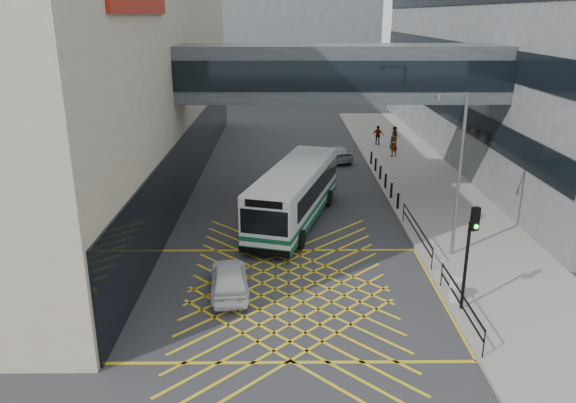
{
  "coord_description": "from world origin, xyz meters",
  "views": [
    {
      "loc": [
        -0.21,
        -19.89,
        10.59
      ],
      "look_at": [
        0.0,
        4.0,
        2.6
      ],
      "focal_mm": 35.0,
      "sensor_mm": 36.0,
      "label": 1
    }
  ],
  "objects_px": {
    "litter_bin": "(456,289)",
    "car_white": "(229,278)",
    "pedestrian_c": "(378,135)",
    "car_dark": "(280,207)",
    "pedestrian_a": "(394,144)",
    "traffic_light": "(470,244)",
    "car_silver": "(336,152)",
    "pedestrian_b": "(395,137)",
    "bus": "(295,193)",
    "street_lamp": "(457,166)"
  },
  "relations": [
    {
      "from": "pedestrian_a",
      "to": "pedestrian_c",
      "type": "xyz_separation_m",
      "value": [
        -0.55,
        4.12,
        -0.15
      ]
    },
    {
      "from": "litter_bin",
      "to": "traffic_light",
      "type": "bearing_deg",
      "value": -83.25
    },
    {
      "from": "traffic_light",
      "to": "pedestrian_b",
      "type": "xyz_separation_m",
      "value": [
        2.47,
        26.59,
        -1.76
      ]
    },
    {
      "from": "bus",
      "to": "pedestrian_a",
      "type": "bearing_deg",
      "value": 76.48
    },
    {
      "from": "bus",
      "to": "pedestrian_b",
      "type": "relative_size",
      "value": 6.15
    },
    {
      "from": "traffic_light",
      "to": "street_lamp",
      "type": "height_order",
      "value": "street_lamp"
    },
    {
      "from": "litter_bin",
      "to": "pedestrian_c",
      "type": "relative_size",
      "value": 0.55
    },
    {
      "from": "pedestrian_c",
      "to": "car_white",
      "type": "bearing_deg",
      "value": 87.97
    },
    {
      "from": "car_white",
      "to": "car_dark",
      "type": "xyz_separation_m",
      "value": [
        1.98,
        8.22,
        0.13
      ]
    },
    {
      "from": "car_dark",
      "to": "pedestrian_a",
      "type": "distance_m",
      "value": 16.25
    },
    {
      "from": "street_lamp",
      "to": "pedestrian_a",
      "type": "bearing_deg",
      "value": 64.39
    },
    {
      "from": "car_white",
      "to": "litter_bin",
      "type": "bearing_deg",
      "value": 166.88
    },
    {
      "from": "car_white",
      "to": "pedestrian_a",
      "type": "height_order",
      "value": "pedestrian_a"
    },
    {
      "from": "car_dark",
      "to": "traffic_light",
      "type": "distance_m",
      "value": 12.24
    },
    {
      "from": "traffic_light",
      "to": "street_lamp",
      "type": "relative_size",
      "value": 0.56
    },
    {
      "from": "traffic_light",
      "to": "litter_bin",
      "type": "distance_m",
      "value": 2.33
    },
    {
      "from": "car_white",
      "to": "bus",
      "type": "bearing_deg",
      "value": -115.83
    },
    {
      "from": "pedestrian_a",
      "to": "pedestrian_c",
      "type": "relative_size",
      "value": 1.19
    },
    {
      "from": "street_lamp",
      "to": "litter_bin",
      "type": "relative_size",
      "value": 8.32
    },
    {
      "from": "street_lamp",
      "to": "pedestrian_b",
      "type": "distance_m",
      "value": 21.82
    },
    {
      "from": "pedestrian_a",
      "to": "pedestrian_b",
      "type": "distance_m",
      "value": 3.0
    },
    {
      "from": "traffic_light",
      "to": "street_lamp",
      "type": "distance_m",
      "value": 5.38
    },
    {
      "from": "street_lamp",
      "to": "pedestrian_b",
      "type": "xyz_separation_m",
      "value": [
        1.58,
        21.51,
        -3.28
      ]
    },
    {
      "from": "car_silver",
      "to": "pedestrian_b",
      "type": "relative_size",
      "value": 2.32
    },
    {
      "from": "pedestrian_b",
      "to": "car_silver",
      "type": "bearing_deg",
      "value": -173.5
    },
    {
      "from": "litter_bin",
      "to": "pedestrian_a",
      "type": "distance_m",
      "value": 22.99
    },
    {
      "from": "car_silver",
      "to": "traffic_light",
      "type": "relative_size",
      "value": 1.01
    },
    {
      "from": "car_silver",
      "to": "traffic_light",
      "type": "xyz_separation_m",
      "value": [
        2.66,
        -23.17,
        2.17
      ]
    },
    {
      "from": "car_dark",
      "to": "pedestrian_a",
      "type": "height_order",
      "value": "pedestrian_a"
    },
    {
      "from": "car_silver",
      "to": "car_white",
      "type": "bearing_deg",
      "value": 59.25
    },
    {
      "from": "car_white",
      "to": "pedestrian_c",
      "type": "height_order",
      "value": "pedestrian_c"
    },
    {
      "from": "car_silver",
      "to": "litter_bin",
      "type": "bearing_deg",
      "value": 81.85
    },
    {
      "from": "car_silver",
      "to": "pedestrian_c",
      "type": "distance_m",
      "value": 6.07
    },
    {
      "from": "traffic_light",
      "to": "pedestrian_c",
      "type": "xyz_separation_m",
      "value": [
        1.28,
        27.78,
        -1.84
      ]
    },
    {
      "from": "litter_bin",
      "to": "pedestrian_a",
      "type": "relative_size",
      "value": 0.46
    },
    {
      "from": "car_silver",
      "to": "pedestrian_b",
      "type": "distance_m",
      "value": 6.17
    },
    {
      "from": "bus",
      "to": "pedestrian_a",
      "type": "height_order",
      "value": "bus"
    },
    {
      "from": "litter_bin",
      "to": "pedestrian_c",
      "type": "distance_m",
      "value": 27.06
    },
    {
      "from": "car_silver",
      "to": "pedestrian_a",
      "type": "bearing_deg",
      "value": 171.55
    },
    {
      "from": "street_lamp",
      "to": "pedestrian_b",
      "type": "relative_size",
      "value": 4.13
    },
    {
      "from": "car_dark",
      "to": "litter_bin",
      "type": "xyz_separation_m",
      "value": [
        6.76,
        -9.18,
        -0.18
      ]
    },
    {
      "from": "pedestrian_c",
      "to": "pedestrian_a",
      "type": "bearing_deg",
      "value": 116.73
    },
    {
      "from": "car_white",
      "to": "traffic_light",
      "type": "distance_m",
      "value": 9.26
    },
    {
      "from": "litter_bin",
      "to": "car_white",
      "type": "bearing_deg",
      "value": 173.72
    },
    {
      "from": "street_lamp",
      "to": "litter_bin",
      "type": "xyz_separation_m",
      "value": [
        -0.98,
        -4.32,
        -3.73
      ]
    },
    {
      "from": "bus",
      "to": "pedestrian_c",
      "type": "relative_size",
      "value": 6.78
    },
    {
      "from": "traffic_light",
      "to": "pedestrian_c",
      "type": "bearing_deg",
      "value": 67.43
    },
    {
      "from": "street_lamp",
      "to": "pedestrian_c",
      "type": "distance_m",
      "value": 22.95
    },
    {
      "from": "car_white",
      "to": "traffic_light",
      "type": "relative_size",
      "value": 1.0
    },
    {
      "from": "car_white",
      "to": "traffic_light",
      "type": "height_order",
      "value": "traffic_light"
    }
  ]
}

